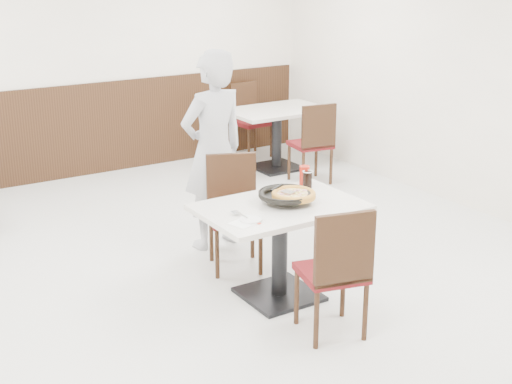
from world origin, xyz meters
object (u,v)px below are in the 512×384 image
diner_person (213,151)px  bg_chair_right_near (310,142)px  chair_far (235,215)px  side_plate (251,220)px  pizza_pan (285,198)px  cola_glass (308,180)px  red_cup (304,176)px  chair_near (331,270)px  bg_table_right (277,139)px  bg_chair_right_far (252,121)px  main_table (280,251)px  pizza (294,196)px

diner_person → bg_chair_right_near: diner_person is taller
chair_far → side_plate: size_ratio=5.96×
pizza_pan → cola_glass: size_ratio=2.57×
pizza_pan → diner_person: diner_person is taller
red_cup → chair_near: bearing=-115.3°
chair_far → cola_glass: bearing=157.7°
chair_near → side_plate: chair_near is taller
diner_person → bg_table_right: size_ratio=1.48×
bg_table_right → bg_chair_right_near: bg_chair_right_near is taller
bg_chair_right_far → chair_far: bearing=52.0°
main_table → diner_person: 1.29m
side_plate → bg_table_right: 3.88m
main_table → red_cup: bearing=34.4°
chair_near → chair_far: bearing=104.2°
pizza_pan → diner_person: 1.16m
pizza → bg_chair_right_far: size_ratio=0.35×
pizza → side_plate: (-0.47, -0.14, -0.05)m
side_plate → bg_table_right: (2.30, 3.11, -0.38)m
main_table → chair_far: 0.65m
main_table → diner_person: size_ratio=0.68×
chair_near → pizza_pan: 0.74m
side_plate → bg_table_right: size_ratio=0.13×
pizza_pan → diner_person: bearing=88.6°
main_table → bg_chair_right_near: size_ratio=1.26×
pizza_pan → side_plate: 0.46m
main_table → bg_chair_right_far: (1.99, 3.59, 0.10)m
pizza → cola_glass: bearing=39.3°
main_table → pizza_pan: pizza_pan is taller
side_plate → pizza: bearing=16.8°
pizza → cola_glass: size_ratio=2.53×
main_table → cola_glass: cola_glass is taller
chair_near → chair_far: (-0.00, 1.29, 0.00)m
cola_glass → chair_near: bearing=-116.0°
main_table → pizza: size_ratio=3.65×
bg_table_right → diner_person: bearing=-136.4°
red_cup → bg_chair_right_near: (1.51, 1.96, -0.35)m
main_table → bg_chair_right_far: size_ratio=1.26×
main_table → chair_far: chair_far is taller
pizza → bg_chair_right_near: bearing=51.1°
main_table → bg_table_right: size_ratio=1.00×
bg_chair_right_near → bg_chair_right_far: size_ratio=1.00×
chair_far → side_plate: (-0.35, -0.81, 0.28)m
side_plate → chair_far: bearing=66.7°
chair_near → bg_table_right: size_ratio=0.79×
chair_near → bg_table_right: bearing=75.5°
chair_near → bg_chair_right_far: (2.00, 4.24, 0.00)m
pizza → bg_chair_right_near: (1.85, 2.29, -0.34)m
main_table → bg_table_right: (1.94, 2.94, 0.00)m
chair_far → bg_chair_right_near: same height
main_table → pizza: bearing=-13.9°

